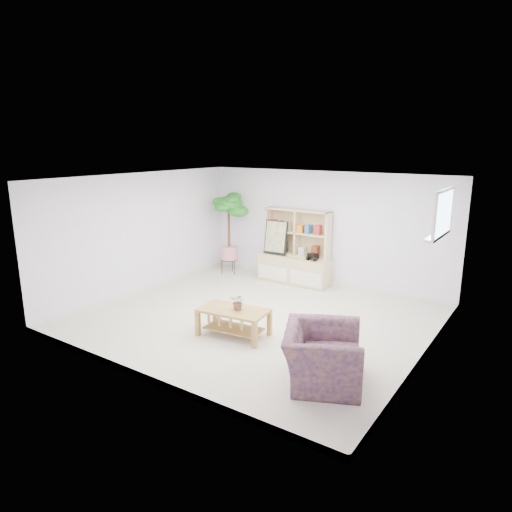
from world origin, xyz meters
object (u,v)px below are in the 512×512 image
Objects in this scene: coffee_table at (234,322)px; armchair at (322,352)px; storage_unit at (295,247)px; floor_tree at (229,234)px.

armchair reaches higher than coffee_table.
storage_unit is 0.85× the size of floor_tree.
coffee_table is 0.98× the size of armchair.
storage_unit is at bearing 93.92° from coffee_table.
floor_tree is 5.20m from armchair.
armchair is at bearing -39.54° from floor_tree.
armchair is at bearing -23.36° from coffee_table.
armchair is (3.99, -3.29, -0.53)m from floor_tree.
storage_unit is 1.64m from floor_tree.
storage_unit reaches higher than coffee_table.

